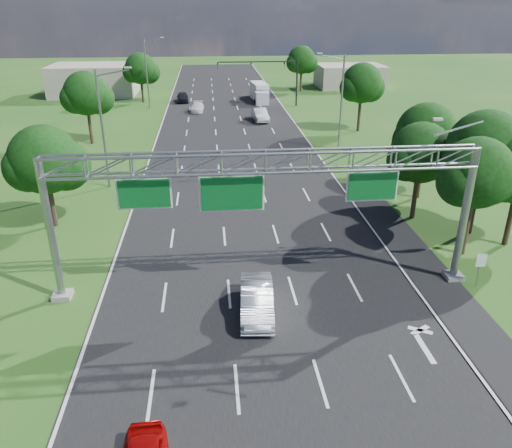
{
  "coord_description": "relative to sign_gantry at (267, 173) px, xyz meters",
  "views": [
    {
      "loc": [
        -2.52,
        -12.42,
        15.08
      ],
      "look_at": [
        -0.17,
        12.63,
        3.73
      ],
      "focal_mm": 35.0,
      "sensor_mm": 36.0,
      "label": 1
    }
  ],
  "objects": [
    {
      "name": "tree_verge_lb",
      "position": [
        -16.25,
        33.04,
        -1.48
      ],
      "size": [
        5.76,
        4.8,
        8.06
      ],
      "color": "#2D2116",
      "rests_on": "ground"
    },
    {
      "name": "car_queue_d",
      "position": [
        4.01,
        42.91,
        -6.08
      ],
      "size": [
        2.17,
        5.08,
        1.63
      ],
      "primitive_type": "imported",
      "rotation": [
        0.0,
        0.0,
        0.09
      ],
      "color": "#BCBCBC",
      "rests_on": "ground"
    },
    {
      "name": "tree_verge_rd",
      "position": [
        15.75,
        36.04,
        -1.26
      ],
      "size": [
        5.76,
        4.8,
        8.28
      ],
      "color": "#2D2116",
      "rests_on": "ground"
    },
    {
      "name": "building_right",
      "position": [
        23.67,
        70.0,
        -4.89
      ],
      "size": [
        12.0,
        9.0,
        4.0
      ],
      "primitive_type": "cube",
      "color": "#9D9284",
      "rests_on": "ground"
    },
    {
      "name": "car_queue_c",
      "position": [
        -7.02,
        57.74,
        -6.13
      ],
      "size": [
        2.03,
        4.55,
        1.52
      ],
      "primitive_type": "imported",
      "rotation": [
        0.0,
        0.0,
        0.05
      ],
      "color": "black",
      "rests_on": "ground"
    },
    {
      "name": "sign_gantry",
      "position": [
        0.0,
        0.0,
        0.0
      ],
      "size": [
        23.5,
        1.0,
        9.56
      ],
      "color": "gray",
      "rests_on": "ground"
    },
    {
      "name": "streetlight_r_mid",
      "position": [
        10.97,
        28.0,
        -1.31
      ],
      "size": [
        2.97,
        0.22,
        10.16
      ],
      "color": "gray",
      "rests_on": "ground"
    },
    {
      "name": "ground",
      "position": [
        -0.33,
        18.0,
        -6.89
      ],
      "size": [
        220.0,
        220.0,
        0.0
      ],
      "primitive_type": "plane",
      "color": "#215218",
      "rests_on": "ground"
    },
    {
      "name": "regulatory_sign",
      "position": [
        12.07,
        -1.02,
        -5.38
      ],
      "size": [
        0.6,
        0.08,
        2.1
      ],
      "color": "gray",
      "rests_on": "ground"
    },
    {
      "name": "tree_cluster_right",
      "position": [
        14.47,
        7.19,
        -1.58
      ],
      "size": [
        9.91,
        14.6,
        8.68
      ],
      "color": "#2D2116",
      "rests_on": "ground"
    },
    {
      "name": "silver_sedan",
      "position": [
        -0.76,
        -2.47,
        -6.1
      ],
      "size": [
        2.01,
        4.9,
        1.58
      ],
      "primitive_type": "imported",
      "rotation": [
        0.0,
        0.0,
        -0.07
      ],
      "color": "silver",
      "rests_on": "ground"
    },
    {
      "name": "streetlight_l_near",
      "position": [
        -11.63,
        18.0,
        -1.31
      ],
      "size": [
        2.97,
        0.22,
        10.16
      ],
      "color": "gray",
      "rests_on": "ground"
    },
    {
      "name": "road",
      "position": [
        -0.33,
        18.0,
        -6.89
      ],
      "size": [
        18.0,
        180.0,
        0.02
      ],
      "primitive_type": "cube",
      "color": "black",
      "rests_on": "ground"
    },
    {
      "name": "streetlight_l_far",
      "position": [
        -11.63,
        53.0,
        -1.31
      ],
      "size": [
        2.97,
        0.22,
        10.16
      ],
      "color": "gray",
      "rests_on": "ground"
    },
    {
      "name": "tree_verge_re",
      "position": [
        13.75,
        66.04,
        -1.7
      ],
      "size": [
        5.76,
        4.8,
        7.84
      ],
      "color": "#2D2116",
      "rests_on": "ground"
    },
    {
      "name": "box_truck",
      "position": [
        5.41,
        57.27,
        -5.56
      ],
      "size": [
        2.67,
        7.53,
        2.78
      ],
      "rotation": [
        0.0,
        0.0,
        0.11
      ],
      "color": "silver",
      "rests_on": "ground"
    },
    {
      "name": "road_flare",
      "position": [
        9.87,
        2.0,
        -6.89
      ],
      "size": [
        3.0,
        30.0,
        0.02
      ],
      "primitive_type": "cube",
      "color": "black",
      "rests_on": "ground"
    },
    {
      "name": "car_queue_a",
      "position": [
        -4.56,
        49.98,
        -6.27
      ],
      "size": [
        1.99,
        4.38,
        1.24
      ],
      "primitive_type": "imported",
      "rotation": [
        0.0,
        0.0,
        -0.06
      ],
      "color": "white",
      "rests_on": "ground"
    },
    {
      "name": "building_left",
      "position": [
        -22.33,
        66.0,
        -4.39
      ],
      "size": [
        14.0,
        10.0,
        5.0
      ],
      "primitive_type": "cube",
      "color": "#9D9284",
      "rests_on": "ground"
    },
    {
      "name": "tree_verge_la",
      "position": [
        -14.25,
        10.04,
        -2.13
      ],
      "size": [
        5.76,
        4.8,
        7.4
      ],
      "color": "#2D2116",
      "rests_on": "ground"
    },
    {
      "name": "traffic_signal",
      "position": [
        7.15,
        53.0,
        -1.72
      ],
      "size": [
        12.21,
        0.24,
        7.0
      ],
      "color": "black",
      "rests_on": "ground"
    },
    {
      "name": "tree_verge_lc",
      "position": [
        -13.25,
        58.04,
        -1.92
      ],
      "size": [
        5.76,
        4.8,
        7.62
      ],
      "color": "#2D2116",
      "rests_on": "ground"
    }
  ]
}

